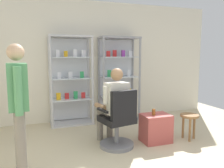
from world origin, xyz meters
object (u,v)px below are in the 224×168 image
(office_chair, at_px, (119,124))
(standing_customer, at_px, (18,102))
(storage_crate, at_px, (156,128))
(wooden_stool, at_px, (189,120))
(seated_shopkeeper, at_px, (113,103))
(display_cabinet_left, at_px, (71,80))
(tea_glass, at_px, (154,112))
(display_cabinet_right, at_px, (118,78))

(office_chair, relative_size, standing_customer, 0.59)
(storage_crate, bearing_deg, wooden_stool, -8.88)
(seated_shopkeeper, height_order, storage_crate, seated_shopkeeper)
(office_chair, xyz_separation_m, standing_customer, (-1.44, -0.40, 0.54))
(standing_customer, bearing_deg, display_cabinet_left, 65.10)
(storage_crate, height_order, standing_customer, standing_customer)
(standing_customer, bearing_deg, office_chair, 15.69)
(display_cabinet_left, relative_size, seated_shopkeeper, 1.47)
(display_cabinet_left, height_order, tea_glass, display_cabinet_left)
(display_cabinet_left, distance_m, seated_shopkeeper, 1.52)
(office_chair, bearing_deg, tea_glass, 0.67)
(office_chair, distance_m, wooden_stool, 1.32)
(wooden_stool, bearing_deg, tea_glass, 173.49)
(display_cabinet_left, bearing_deg, display_cabinet_right, 0.03)
(storage_crate, height_order, wooden_stool, storage_crate)
(display_cabinet_right, height_order, storage_crate, display_cabinet_right)
(wooden_stool, bearing_deg, display_cabinet_left, 137.94)
(display_cabinet_right, bearing_deg, office_chair, -110.16)
(storage_crate, distance_m, wooden_stool, 0.64)
(office_chair, bearing_deg, seated_shopkeeper, 102.13)
(storage_crate, height_order, tea_glass, tea_glass)
(display_cabinet_left, distance_m, tea_glass, 2.00)
(display_cabinet_right, distance_m, seated_shopkeeper, 1.57)
(seated_shopkeeper, relative_size, tea_glass, 12.15)
(office_chair, bearing_deg, storage_crate, 2.20)
(tea_glass, bearing_deg, display_cabinet_right, 92.10)
(display_cabinet_left, bearing_deg, tea_glass, -53.70)
(storage_crate, xyz_separation_m, wooden_stool, (0.62, -0.10, 0.12))
(standing_customer, relative_size, wooden_stool, 3.59)
(office_chair, height_order, tea_glass, office_chair)
(display_cabinet_left, xyz_separation_m, seated_shopkeeper, (0.48, -1.42, -0.25))
(display_cabinet_right, distance_m, storage_crate, 1.72)
(storage_crate, relative_size, standing_customer, 0.30)
(seated_shopkeeper, bearing_deg, office_chair, -77.87)
(display_cabinet_right, relative_size, storage_crate, 3.93)
(standing_customer, bearing_deg, storage_crate, 11.41)
(display_cabinet_right, height_order, office_chair, display_cabinet_right)
(storage_crate, bearing_deg, display_cabinet_right, 94.25)
(display_cabinet_left, bearing_deg, standing_customer, -114.90)
(seated_shopkeeper, relative_size, storage_crate, 2.67)
(seated_shopkeeper, bearing_deg, storage_crate, -10.30)
(display_cabinet_right, xyz_separation_m, seated_shopkeeper, (-0.62, -1.42, -0.25))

